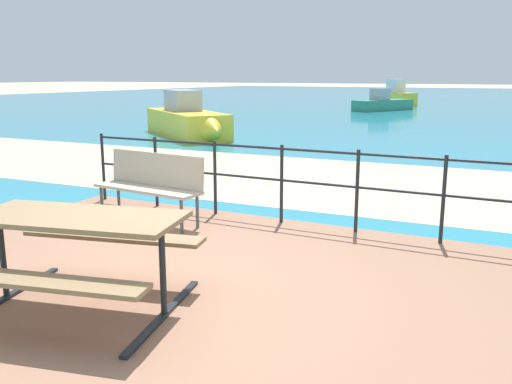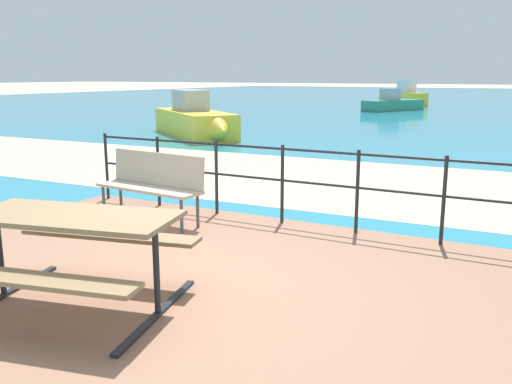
% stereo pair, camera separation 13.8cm
% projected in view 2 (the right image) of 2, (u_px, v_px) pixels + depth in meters
% --- Properties ---
extents(ground_plane, '(240.00, 240.00, 0.00)m').
position_uv_depth(ground_plane, '(166.00, 292.00, 4.89)').
color(ground_plane, beige).
extents(patio_paving, '(6.40, 5.20, 0.06)m').
position_uv_depth(patio_paving, '(166.00, 289.00, 4.89)').
color(patio_paving, '#996B51').
rests_on(patio_paving, ground).
extents(sea_water, '(90.00, 90.00, 0.01)m').
position_uv_depth(sea_water, '(504.00, 102.00, 39.39)').
color(sea_water, teal).
rests_on(sea_water, ground).
extents(beach_strip, '(54.13, 6.54, 0.01)m').
position_uv_depth(beach_strip, '(359.00, 183.00, 9.80)').
color(beach_strip, beige).
rests_on(beach_strip, ground).
extents(picnic_table, '(1.94, 1.73, 0.78)m').
position_uv_depth(picnic_table, '(73.00, 237.00, 4.33)').
color(picnic_table, '#8C704C').
rests_on(picnic_table, patio_paving).
extents(park_bench, '(1.55, 0.56, 0.88)m').
position_uv_depth(park_bench, '(153.00, 181.00, 6.94)').
color(park_bench, '#BCAD93').
rests_on(park_bench, patio_paving).
extents(railing_fence, '(5.94, 0.04, 1.00)m').
position_uv_depth(railing_fence, '(282.00, 175.00, 6.85)').
color(railing_fence, '#1E2328').
rests_on(railing_fence, patio_paving).
extents(boat_near, '(2.70, 4.28, 1.21)m').
position_uv_depth(boat_near, '(394.00, 104.00, 29.65)').
color(boat_near, '#338466').
rests_on(boat_near, sea_water).
extents(boat_mid, '(3.94, 4.45, 1.66)m').
position_uv_depth(boat_mid, '(403.00, 96.00, 35.40)').
color(boat_mid, yellow).
rests_on(boat_mid, sea_water).
extents(boat_far, '(4.54, 3.85, 1.44)m').
position_uv_depth(boat_far, '(195.00, 121.00, 17.23)').
color(boat_far, yellow).
rests_on(boat_far, sea_water).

